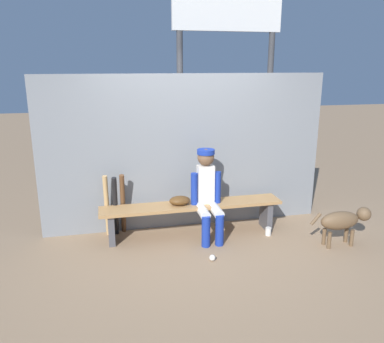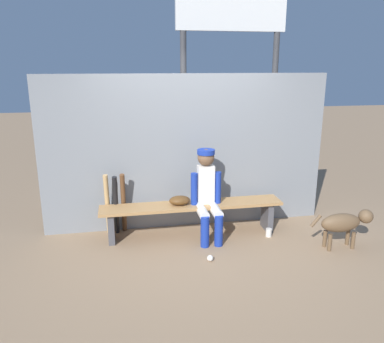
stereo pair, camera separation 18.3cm
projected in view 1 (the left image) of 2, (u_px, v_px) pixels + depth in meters
name	position (u px, v px, depth m)	size (l,w,h in m)	color
ground_plane	(192.00, 235.00, 5.29)	(30.00, 30.00, 0.00)	#937556
chainlink_fence	(186.00, 153.00, 5.34)	(3.97, 0.03, 2.14)	gray
dugout_bench	(192.00, 211.00, 5.20)	(2.45, 0.36, 0.45)	#AD7F4C
player_seated	(208.00, 192.00, 5.06)	(0.41, 0.55, 1.19)	silver
baseball_glove	(180.00, 201.00, 5.12)	(0.28, 0.20, 0.12)	#593819
bat_wood_dark	(123.00, 204.00, 5.21)	(0.06, 0.06, 0.87)	brown
bat_aluminum_black	(115.00, 206.00, 5.15)	(0.06, 0.06, 0.85)	black
bat_wood_tan	(107.00, 206.00, 5.15)	(0.06, 0.06, 0.86)	tan
baseball	(212.00, 258.00, 4.59)	(0.07, 0.07, 0.07)	white
cup_on_ground	(268.00, 231.00, 5.26)	(0.08, 0.08, 0.11)	silver
cup_on_bench	(200.00, 199.00, 5.20)	(0.08, 0.08, 0.11)	#1E47AD
scoreboard	(231.00, 38.00, 6.20)	(2.06, 0.27, 3.82)	#3F3F42
dog	(344.00, 220.00, 4.91)	(0.84, 0.20, 0.49)	brown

